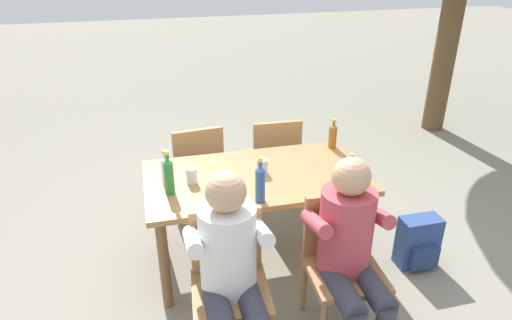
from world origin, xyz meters
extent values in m
plane|color=gray|center=(0.00, 0.00, 0.00)|extent=(24.00, 24.00, 0.00)
cube|color=#A37547|center=(0.00, 0.00, 0.71)|extent=(1.57, 0.86, 0.04)
cylinder|color=brown|center=(-0.70, -0.35, 0.35)|extent=(0.07, 0.07, 0.69)
cylinder|color=brown|center=(0.70, -0.35, 0.35)|extent=(0.07, 0.07, 0.69)
cylinder|color=brown|center=(-0.70, 0.35, 0.35)|extent=(0.07, 0.07, 0.69)
cylinder|color=brown|center=(0.70, 0.35, 0.35)|extent=(0.07, 0.07, 0.69)
cube|color=#A37547|center=(-0.35, -0.81, 0.43)|extent=(0.48, 0.48, 0.04)
cube|color=#A37547|center=(-0.34, -0.61, 0.66)|extent=(0.42, 0.08, 0.42)
cylinder|color=#A37547|center=(-0.53, -0.61, 0.21)|extent=(0.04, 0.04, 0.41)
cylinder|color=#A37547|center=(-0.15, -0.64, 0.21)|extent=(0.04, 0.04, 0.41)
cube|color=#A37547|center=(0.35, -0.81, 0.43)|extent=(0.46, 0.46, 0.04)
cube|color=#A37547|center=(0.36, -0.61, 0.66)|extent=(0.42, 0.06, 0.42)
cylinder|color=#A37547|center=(0.53, -1.01, 0.21)|extent=(0.04, 0.04, 0.41)
cylinder|color=#A37547|center=(0.17, -0.61, 0.21)|extent=(0.04, 0.04, 0.41)
cylinder|color=#A37547|center=(0.55, -0.63, 0.21)|extent=(0.04, 0.04, 0.41)
cube|color=#A37547|center=(-0.35, 0.81, 0.43)|extent=(0.48, 0.48, 0.04)
cube|color=#A37547|center=(-0.33, 0.61, 0.66)|extent=(0.42, 0.08, 0.42)
cylinder|color=#A37547|center=(-0.18, 1.02, 0.21)|extent=(0.04, 0.04, 0.41)
cylinder|color=#A37547|center=(-0.56, 0.98, 0.21)|extent=(0.04, 0.04, 0.41)
cylinder|color=#A37547|center=(-0.14, 0.64, 0.21)|extent=(0.04, 0.04, 0.41)
cylinder|color=#A37547|center=(-0.52, 0.60, 0.21)|extent=(0.04, 0.04, 0.41)
cube|color=#A37547|center=(0.35, 0.81, 0.43)|extent=(0.46, 0.46, 0.04)
cube|color=#A37547|center=(0.34, 0.61, 0.66)|extent=(0.42, 0.06, 0.42)
cylinder|color=#A37547|center=(0.55, 0.99, 0.21)|extent=(0.04, 0.04, 0.41)
cylinder|color=#A37547|center=(0.17, 1.01, 0.21)|extent=(0.04, 0.04, 0.41)
cylinder|color=#A37547|center=(0.53, 0.61, 0.21)|extent=(0.04, 0.04, 0.41)
cylinder|color=#A37547|center=(0.15, 0.63, 0.21)|extent=(0.04, 0.04, 0.41)
cylinder|color=white|center=(-0.35, -0.76, 0.71)|extent=(0.32, 0.32, 0.52)
sphere|color=tan|center=(-0.35, -0.76, 1.07)|extent=(0.22, 0.22, 0.22)
cylinder|color=#383847|center=(-0.44, -0.96, 0.45)|extent=(0.14, 0.40, 0.14)
cylinder|color=white|center=(-0.54, -0.76, 0.79)|extent=(0.09, 0.31, 0.16)
cylinder|color=#383847|center=(-0.26, -0.96, 0.45)|extent=(0.14, 0.40, 0.14)
cylinder|color=white|center=(-0.16, -0.76, 0.79)|extent=(0.09, 0.31, 0.16)
cylinder|color=#B7424C|center=(0.35, -0.76, 0.71)|extent=(0.32, 0.32, 0.52)
sphere|color=tan|center=(0.35, -0.76, 1.07)|extent=(0.22, 0.22, 0.22)
cylinder|color=#383847|center=(0.26, -0.96, 0.45)|extent=(0.14, 0.40, 0.14)
cylinder|color=#B7424C|center=(0.16, -0.76, 0.79)|extent=(0.09, 0.31, 0.16)
cylinder|color=#383847|center=(0.44, -0.96, 0.45)|extent=(0.14, 0.40, 0.14)
cylinder|color=#B7424C|center=(0.54, -0.76, 0.79)|extent=(0.09, 0.31, 0.16)
cylinder|color=#996019|center=(0.71, 0.32, 0.82)|extent=(0.06, 0.06, 0.18)
cone|color=#996019|center=(0.71, 0.32, 0.92)|extent=(0.06, 0.06, 0.02)
cylinder|color=#996019|center=(0.71, 0.32, 0.94)|extent=(0.03, 0.03, 0.02)
cylinder|color=yellow|center=(0.71, 0.32, 0.97)|extent=(0.03, 0.03, 0.02)
cylinder|color=white|center=(-0.62, 0.03, 0.82)|extent=(0.06, 0.06, 0.18)
cone|color=white|center=(-0.62, 0.03, 0.93)|extent=(0.06, 0.06, 0.03)
cylinder|color=white|center=(-0.62, 0.03, 0.95)|extent=(0.03, 0.03, 0.03)
cylinder|color=yellow|center=(-0.62, 0.03, 0.98)|extent=(0.03, 0.03, 0.02)
cylinder|color=#2D56A3|center=(-0.06, -0.35, 0.84)|extent=(0.06, 0.06, 0.22)
cone|color=#2D56A3|center=(-0.06, -0.35, 0.97)|extent=(0.06, 0.06, 0.03)
cylinder|color=#2D56A3|center=(-0.06, -0.35, 1.00)|extent=(0.03, 0.03, 0.03)
cylinder|color=yellow|center=(-0.06, -0.35, 1.03)|extent=(0.03, 0.03, 0.02)
cylinder|color=#566623|center=(0.59, -0.27, 0.81)|extent=(0.06, 0.06, 0.16)
cone|color=#566623|center=(0.59, -0.27, 0.90)|extent=(0.06, 0.06, 0.02)
cylinder|color=#566623|center=(0.59, -0.27, 0.92)|extent=(0.03, 0.03, 0.02)
cylinder|color=yellow|center=(0.59, -0.27, 0.94)|extent=(0.03, 0.03, 0.02)
cylinder|color=#287A38|center=(-0.61, -0.11, 0.84)|extent=(0.06, 0.06, 0.22)
cone|color=#287A38|center=(-0.61, -0.11, 0.97)|extent=(0.06, 0.06, 0.03)
cylinder|color=#287A38|center=(-0.61, -0.11, 1.00)|extent=(0.03, 0.03, 0.03)
cylinder|color=yellow|center=(-0.61, -0.11, 1.03)|extent=(0.03, 0.03, 0.02)
cylinder|color=silver|center=(-0.46, 0.00, 0.79)|extent=(0.07, 0.07, 0.11)
cylinder|color=#B2B7BC|center=(0.05, 0.02, 0.78)|extent=(0.08, 0.08, 0.11)
cube|color=#2D4784|center=(1.17, -0.36, 0.20)|extent=(0.30, 0.16, 0.40)
cube|color=navy|center=(1.17, -0.47, 0.13)|extent=(0.21, 0.06, 0.18)
cylinder|color=brown|center=(2.90, 2.06, 1.28)|extent=(0.26, 0.26, 2.56)
camera|label=1|loc=(-0.70, -2.79, 2.26)|focal=32.02mm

